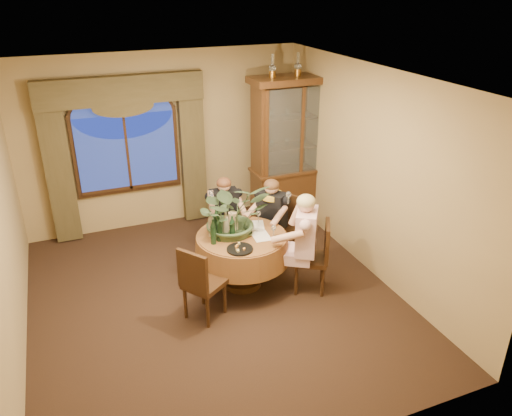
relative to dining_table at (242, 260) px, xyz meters
name	(u,v)px	position (x,y,z in m)	size (l,w,h in m)	color
floor	(215,298)	(-0.45, -0.18, -0.38)	(5.00, 5.00, 0.00)	black
wall_back	(164,141)	(-0.45, 2.32, 1.02)	(4.50, 4.50, 0.00)	#9E8656
wall_right	(373,174)	(1.80, -0.18, 1.02)	(5.00, 5.00, 0.00)	#9E8656
ceiling	(205,79)	(-0.45, -0.18, 2.42)	(5.00, 5.00, 0.00)	white
window	(127,153)	(-1.05, 2.25, 0.92)	(1.62, 0.10, 1.32)	navy
arched_transom	(122,103)	(-1.05, 2.25, 1.71)	(1.60, 0.06, 0.44)	navy
drapery_left	(58,170)	(-2.08, 2.20, 0.80)	(0.38, 0.14, 2.32)	#423A20
drapery_right	(193,153)	(-0.02, 2.20, 0.80)	(0.38, 0.14, 2.32)	#423A20
swag_valance	(121,90)	(-1.05, 2.17, 1.90)	(2.45, 0.16, 0.42)	#423A20
dining_table	(242,260)	(0.00, 0.00, 0.00)	(1.26, 1.26, 0.75)	#91381F
china_cabinet	(295,151)	(1.52, 1.57, 0.83)	(1.49, 0.59, 2.42)	#371E0D
oil_lamp_left	(272,66)	(1.10, 1.57, 2.21)	(0.11, 0.11, 0.34)	#A5722D
oil_lamp_center	(298,64)	(1.52, 1.57, 2.21)	(0.11, 0.11, 0.34)	#A5722D
oil_lamp_right	(323,63)	(1.94, 1.57, 2.21)	(0.11, 0.11, 0.34)	#A5722D
chair_right	(310,257)	(0.79, -0.42, 0.10)	(0.42, 0.42, 0.96)	black
chair_back_right	(278,229)	(0.73, 0.45, 0.10)	(0.42, 0.42, 0.96)	black
chair_back	(227,226)	(0.07, 0.83, 0.10)	(0.42, 0.42, 0.96)	black
chair_front_left	(204,282)	(-0.65, -0.47, 0.10)	(0.42, 0.42, 0.96)	black
person_pink	(306,244)	(0.70, -0.44, 0.32)	(0.50, 0.45, 1.38)	beige
person_back	(224,217)	(0.05, 0.85, 0.24)	(0.44, 0.41, 1.24)	black
person_scarf	(272,220)	(0.63, 0.45, 0.26)	(0.45, 0.42, 1.27)	black
stoneware_vase	(233,222)	(-0.08, 0.12, 0.51)	(0.15, 0.15, 0.28)	tan
centerpiece_plant	(232,189)	(-0.07, 0.14, 0.98)	(0.94, 1.04, 0.81)	#374F30
olive_bowl	(247,234)	(0.06, -0.05, 0.40)	(0.14, 0.14, 0.04)	#49582F
cheese_platter	(240,249)	(-0.16, -0.36, 0.39)	(0.32, 0.32, 0.02)	black
wine_bottle_0	(232,228)	(-0.15, -0.07, 0.54)	(0.07, 0.07, 0.33)	black
wine_bottle_1	(211,225)	(-0.37, 0.12, 0.54)	(0.07, 0.07, 0.33)	tan
wine_bottle_2	(219,229)	(-0.31, -0.04, 0.54)	(0.07, 0.07, 0.33)	black
wine_bottle_3	(213,232)	(-0.40, -0.08, 0.54)	(0.07, 0.07, 0.33)	black
wine_bottle_4	(216,221)	(-0.27, 0.19, 0.54)	(0.07, 0.07, 0.33)	black
wine_bottle_5	(226,224)	(-0.19, 0.06, 0.54)	(0.07, 0.07, 0.33)	tan
tasting_paper_0	(261,236)	(0.22, -0.13, 0.38)	(0.21, 0.30, 0.00)	white
tasting_paper_1	(256,225)	(0.27, 0.18, 0.38)	(0.21, 0.30, 0.00)	white
wine_glass_person_pink	(273,231)	(0.35, -0.22, 0.46)	(0.07, 0.07, 0.18)	silver
wine_glass_person_back	(233,216)	(0.02, 0.41, 0.46)	(0.07, 0.07, 0.18)	silver
wine_glass_person_scarf	(258,217)	(0.33, 0.24, 0.46)	(0.07, 0.07, 0.18)	silver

